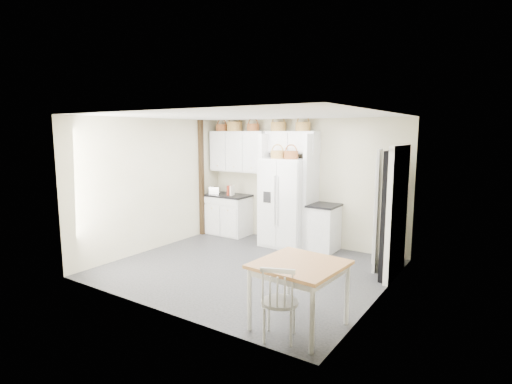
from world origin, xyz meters
The scene contains 29 objects.
floor centered at (0.00, 0.00, 0.00)m, with size 4.50×4.50×0.00m, color black.
ceiling centered at (0.00, 0.00, 2.60)m, with size 4.50×4.50×0.00m, color white.
wall_back centered at (0.00, 2.00, 1.30)m, with size 4.50×4.50×0.00m, color beige.
wall_left centered at (-2.25, 0.00, 1.30)m, with size 4.00×4.00×0.00m, color beige.
wall_right centered at (2.25, 0.00, 1.30)m, with size 4.00×4.00×0.00m, color beige.
refrigerator centered at (-0.15, 1.61, 0.90)m, with size 0.93×0.75×1.81m, color white.
base_cab_left centered at (-1.71, 1.70, 0.44)m, with size 0.95×0.60×0.88m, color silver.
base_cab_right centered at (0.65, 1.70, 0.44)m, with size 0.50×0.61×0.89m, color silver.
dining_table centered at (1.70, -1.38, 0.40)m, with size 0.96×0.96×0.80m, color #A47139.
windsor_chair centered at (1.65, -1.75, 0.43)m, with size 0.42×0.39×0.87m, color silver.
counter_left centered at (-1.71, 1.70, 0.90)m, with size 0.99×0.64×0.04m, color black.
counter_right centered at (0.65, 1.70, 0.91)m, with size 0.54×0.65×0.04m, color black.
toaster centered at (-2.03, 1.60, 1.00)m, with size 0.24×0.14×0.16m, color silver.
cookbook_red centered at (-1.61, 1.62, 1.03)m, with size 0.03×0.15×0.23m, color #A73A24.
cookbook_cream centered at (-1.54, 1.62, 1.04)m, with size 0.03×0.15×0.23m, color white.
basket_upper_a centered at (-1.98, 1.83, 2.43)m, with size 0.28×0.28×0.16m, color brown.
basket_upper_b centered at (-1.62, 1.83, 2.45)m, with size 0.35×0.35×0.21m, color olive.
basket_upper_c centered at (-1.12, 1.83, 2.43)m, with size 0.28×0.28×0.16m, color brown.
basket_bridge_a centered at (-0.48, 1.83, 2.44)m, with size 0.33×0.33×0.19m, color olive.
basket_bridge_b centered at (0.09, 1.83, 2.44)m, with size 0.31×0.31×0.18m, color olive.
basket_fridge_a centered at (-0.31, 1.51, 1.88)m, with size 0.29×0.29×0.15m, color olive.
basket_fridge_b centered at (0.00, 1.51, 1.88)m, with size 0.29×0.29×0.15m, color brown.
upper_cabinet centered at (-1.50, 1.83, 1.90)m, with size 1.40×0.34×0.90m, color silver.
bridge_cabinet centered at (-0.15, 1.83, 2.12)m, with size 1.12×0.34×0.45m, color silver.
fridge_panel_left centered at (-0.66, 1.70, 1.15)m, with size 0.08×0.60×2.30m, color silver.
fridge_panel_right centered at (0.36, 1.70, 1.15)m, with size 0.08×0.60×2.30m, color silver.
trim_post centered at (-2.20, 1.35, 1.30)m, with size 0.09×0.09×2.60m, color black.
doorway_void centered at (2.16, 1.00, 1.02)m, with size 0.18×0.85×2.05m, color black.
door_slab centered at (1.80, 1.33, 1.02)m, with size 0.80×0.04×2.05m, color white.
Camera 1 is at (3.77, -5.45, 2.33)m, focal length 28.00 mm.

